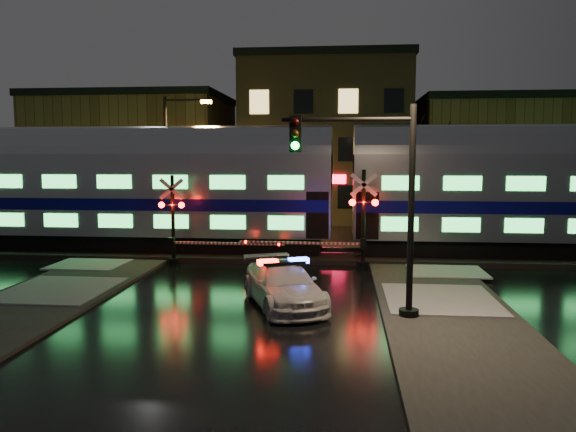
{
  "coord_description": "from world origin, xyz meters",
  "views": [
    {
      "loc": [
        3.33,
        -21.2,
        4.74
      ],
      "look_at": [
        0.99,
        2.5,
        2.2
      ],
      "focal_mm": 35.0,
      "sensor_mm": 36.0,
      "label": 1
    }
  ],
  "objects_px": {
    "crossing_signal_left": "(181,229)",
    "traffic_light": "(377,207)",
    "police_car": "(283,285)",
    "crossing_signal_right": "(355,228)",
    "streetlight": "(171,159)"
  },
  "relations": [
    {
      "from": "crossing_signal_left",
      "to": "traffic_light",
      "type": "bearing_deg",
      "value": -42.64
    },
    {
      "from": "police_car",
      "to": "crossing_signal_right",
      "type": "xyz_separation_m",
      "value": [
        2.36,
        6.14,
        1.05
      ]
    },
    {
      "from": "traffic_light",
      "to": "police_car",
      "type": "bearing_deg",
      "value": 167.06
    },
    {
      "from": "crossing_signal_right",
      "to": "crossing_signal_left",
      "type": "height_order",
      "value": "crossing_signal_right"
    },
    {
      "from": "police_car",
      "to": "traffic_light",
      "type": "bearing_deg",
      "value": -44.91
    },
    {
      "from": "traffic_light",
      "to": "streetlight",
      "type": "relative_size",
      "value": 0.78
    },
    {
      "from": "crossing_signal_left",
      "to": "police_car",
      "type": "bearing_deg",
      "value": -50.1
    },
    {
      "from": "police_car",
      "to": "streetlight",
      "type": "bearing_deg",
      "value": 98.55
    },
    {
      "from": "crossing_signal_left",
      "to": "streetlight",
      "type": "distance_m",
      "value": 7.73
    },
    {
      "from": "police_car",
      "to": "crossing_signal_right",
      "type": "height_order",
      "value": "crossing_signal_right"
    },
    {
      "from": "police_car",
      "to": "streetlight",
      "type": "relative_size",
      "value": 0.63
    },
    {
      "from": "crossing_signal_right",
      "to": "police_car",
      "type": "bearing_deg",
      "value": -111.04
    },
    {
      "from": "crossing_signal_right",
      "to": "traffic_light",
      "type": "xyz_separation_m",
      "value": [
        0.47,
        -7.34,
        1.56
      ]
    },
    {
      "from": "police_car",
      "to": "crossing_signal_left",
      "type": "relative_size",
      "value": 0.91
    },
    {
      "from": "streetlight",
      "to": "crossing_signal_right",
      "type": "bearing_deg",
      "value": -33.94
    }
  ]
}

